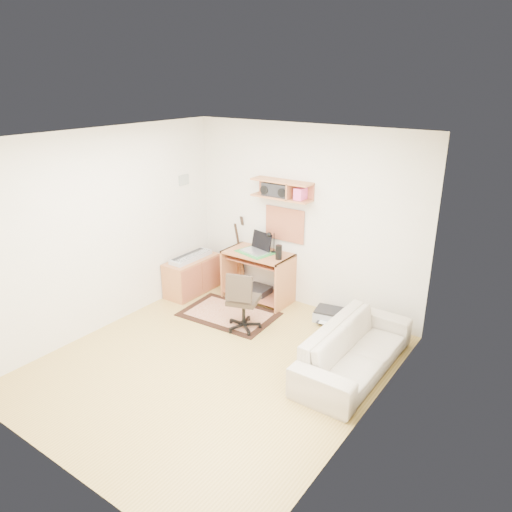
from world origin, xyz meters
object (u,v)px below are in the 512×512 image
Objects in this scene: desk at (258,276)px; printer at (330,315)px; sofa at (355,342)px; task_chair at (244,300)px; cabinet at (192,275)px.

desk is 2.45× the size of printer.
sofa is (1.97, -0.89, -0.02)m from desk.
desk is at bearing 94.75° from task_chair.
printer is 0.22× the size of sofa.
desk is 1.23m from printer.
task_chair reaches higher than desk.
cabinet is 3.01m from sofa.
cabinet is 2.23m from printer.
printer is (0.83, 0.88, -0.34)m from task_chair.
sofa reaches higher than cabinet.
task_chair is at bearing -19.37° from cabinet.
sofa reaches higher than printer.
task_chair is at bearing 88.58° from sofa.
task_chair reaches higher than sofa.
task_chair is 0.94× the size of cabinet.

